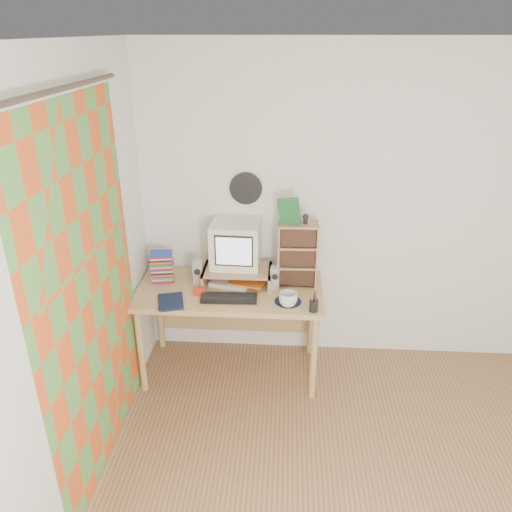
# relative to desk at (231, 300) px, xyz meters

# --- Properties ---
(ceiling) EXTENTS (3.50, 3.50, 0.00)m
(ceiling) POSITION_rel_desk_xyz_m (1.03, -1.44, 1.88)
(ceiling) COLOR white
(ceiling) RESTS_ON back_wall
(back_wall) EXTENTS (3.50, 0.00, 3.50)m
(back_wall) POSITION_rel_desk_xyz_m (1.03, 0.31, 0.63)
(back_wall) COLOR white
(back_wall) RESTS_ON floor
(left_wall) EXTENTS (0.00, 3.50, 3.50)m
(left_wall) POSITION_rel_desk_xyz_m (-0.72, -1.44, 0.63)
(left_wall) COLOR white
(left_wall) RESTS_ON floor
(curtain) EXTENTS (0.00, 2.20, 2.20)m
(curtain) POSITION_rel_desk_xyz_m (-0.68, -0.96, 0.53)
(curtain) COLOR #DE561F
(curtain) RESTS_ON left_wall
(wall_disc) EXTENTS (0.25, 0.02, 0.25)m
(wall_disc) POSITION_rel_desk_xyz_m (0.10, 0.29, 0.81)
(wall_disc) COLOR black
(wall_disc) RESTS_ON back_wall
(desk) EXTENTS (1.40, 0.70, 0.75)m
(desk) POSITION_rel_desk_xyz_m (0.00, 0.00, 0.00)
(desk) COLOR tan
(desk) RESTS_ON floor
(monitor_riser) EXTENTS (0.52, 0.30, 0.12)m
(monitor_riser) POSITION_rel_desk_xyz_m (0.05, 0.04, 0.23)
(monitor_riser) COLOR tan
(monitor_riser) RESTS_ON desk
(crt_monitor) EXTENTS (0.38, 0.38, 0.35)m
(crt_monitor) POSITION_rel_desk_xyz_m (0.04, 0.09, 0.43)
(crt_monitor) COLOR white
(crt_monitor) RESTS_ON monitor_riser
(speaker_left) EXTENTS (0.07, 0.07, 0.19)m
(speaker_left) POSITION_rel_desk_xyz_m (-0.24, -0.01, 0.23)
(speaker_left) COLOR #B9BABE
(speaker_left) RESTS_ON desk
(speaker_right) EXTENTS (0.07, 0.07, 0.18)m
(speaker_right) POSITION_rel_desk_xyz_m (0.34, -0.04, 0.22)
(speaker_right) COLOR #B9BABE
(speaker_right) RESTS_ON desk
(keyboard) EXTENTS (0.41, 0.15, 0.03)m
(keyboard) POSITION_rel_desk_xyz_m (0.01, -0.23, 0.15)
(keyboard) COLOR black
(keyboard) RESTS_ON desk
(dvd_stack) EXTENTS (0.19, 0.15, 0.24)m
(dvd_stack) POSITION_rel_desk_xyz_m (-0.53, 0.03, 0.25)
(dvd_stack) COLOR brown
(dvd_stack) RESTS_ON desk
(cd_rack) EXTENTS (0.30, 0.17, 0.50)m
(cd_rack) POSITION_rel_desk_xyz_m (0.50, 0.05, 0.38)
(cd_rack) COLOR tan
(cd_rack) RESTS_ON desk
(mug) EXTENTS (0.15, 0.15, 0.10)m
(mug) POSITION_rel_desk_xyz_m (0.44, -0.29, 0.19)
(mug) COLOR silver
(mug) RESTS_ON desk
(diary) EXTENTS (0.25, 0.21, 0.04)m
(diary) POSITION_rel_desk_xyz_m (-0.48, -0.33, 0.16)
(diary) COLOR #0E1A35
(diary) RESTS_ON desk
(mousepad) EXTENTS (0.21, 0.21, 0.00)m
(mousepad) POSITION_rel_desk_xyz_m (0.44, -0.23, 0.14)
(mousepad) COLOR black
(mousepad) RESTS_ON desk
(pen_cup) EXTENTS (0.07, 0.07, 0.12)m
(pen_cup) POSITION_rel_desk_xyz_m (0.62, -0.35, 0.20)
(pen_cup) COLOR black
(pen_cup) RESTS_ON desk
(papers) EXTENTS (0.34, 0.29, 0.04)m
(papers) POSITION_rel_desk_xyz_m (0.06, 0.02, 0.15)
(papers) COLOR silver
(papers) RESTS_ON desk
(red_box) EXTENTS (0.10, 0.08, 0.04)m
(red_box) POSITION_rel_desk_xyz_m (-0.21, -0.16, 0.16)
(red_box) COLOR red
(red_box) RESTS_ON desk
(game_box) EXTENTS (0.16, 0.06, 0.20)m
(game_box) POSITION_rel_desk_xyz_m (0.43, 0.03, 0.73)
(game_box) COLOR #1B602C
(game_box) RESTS_ON cd_rack
(webcam) EXTENTS (0.05, 0.05, 0.08)m
(webcam) POSITION_rel_desk_xyz_m (0.55, 0.05, 0.67)
(webcam) COLOR black
(webcam) RESTS_ON cd_rack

